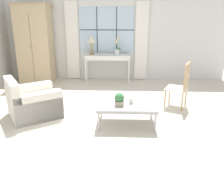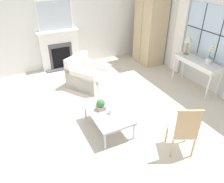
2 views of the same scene
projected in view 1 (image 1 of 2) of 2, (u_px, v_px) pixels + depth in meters
The scene contains 11 objects.
ground_plane at pixel (99, 119), 5.08m from camera, with size 14.00×14.00×0.00m, color beige.
wall_back_windowed at pixel (107, 34), 7.48m from camera, with size 7.20×0.14×2.80m.
armoire at pixel (35, 44), 7.25m from camera, with size 1.02×0.72×2.27m.
console_table at pixel (108, 58), 7.40m from camera, with size 1.35×0.46×0.82m.
table_lamp at pixel (91, 40), 7.26m from camera, with size 0.25×0.25×0.56m.
potted_orchid at pixel (117, 48), 7.34m from camera, with size 0.18×0.14×0.53m.
armchair_upholstered at pixel (33, 103), 5.15m from camera, with size 1.27×1.24×0.84m.
side_chair_wooden at pixel (182, 83), 5.49m from camera, with size 0.59×0.59×1.04m.
coffee_table at pixel (127, 106), 4.77m from camera, with size 1.13×0.72×0.43m.
potted_plant_small at pixel (119, 99), 4.63m from camera, with size 0.18×0.18×0.24m.
pillar_candle at pixel (131, 101), 4.74m from camera, with size 0.09×0.09×0.11m.
Camera 1 is at (0.45, -4.59, 2.20)m, focal length 40.00 mm.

